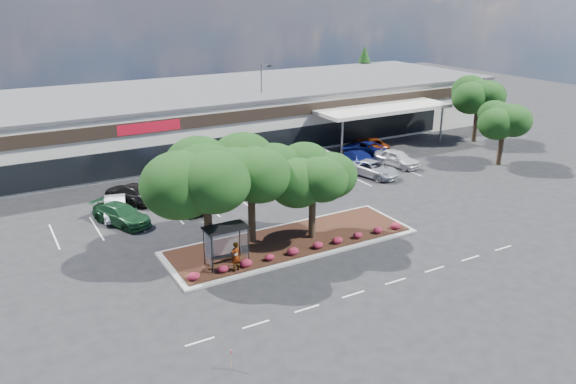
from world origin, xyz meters
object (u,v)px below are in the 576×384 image
survey_stake (231,357)px  car_0 (115,207)px  light_pole (263,112)px  car_1 (121,214)px

survey_stake → car_0: 22.07m
light_pole → survey_stake: size_ratio=8.77×
car_0 → car_1: 1.77m
light_pole → car_1: light_pole is taller
car_0 → car_1: car_1 is taller
survey_stake → car_1: bearing=90.2°
light_pole → survey_stake: (-19.55, -34.86, -3.43)m
light_pole → car_1: bearing=-143.4°
car_0 → car_1: (0.04, -1.77, 0.02)m
survey_stake → car_1: (-0.08, 20.30, 0.08)m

